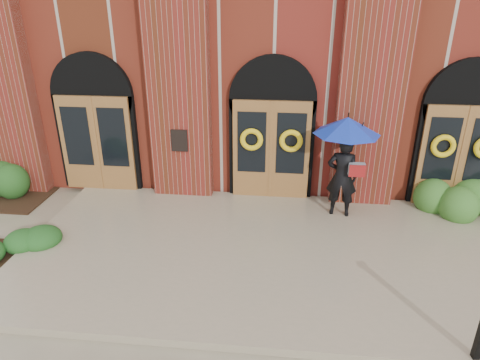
# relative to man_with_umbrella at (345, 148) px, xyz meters

# --- Properties ---
(ground) EXTENTS (90.00, 90.00, 0.00)m
(ground) POSITION_rel_man_with_umbrella_xyz_m (-1.68, -1.90, -1.81)
(ground) COLOR gray
(ground) RESTS_ON ground
(landing) EXTENTS (10.00, 5.30, 0.15)m
(landing) POSITION_rel_man_with_umbrella_xyz_m (-1.68, -1.75, -1.73)
(landing) COLOR gray
(landing) RESTS_ON ground
(church_building) EXTENTS (16.20, 12.53, 7.00)m
(church_building) POSITION_rel_man_with_umbrella_xyz_m (-1.68, 6.89, 1.70)
(church_building) COLOR maroon
(church_building) RESTS_ON ground
(man_with_umbrella) EXTENTS (1.67, 1.67, 2.37)m
(man_with_umbrella) POSITION_rel_man_with_umbrella_xyz_m (0.00, 0.00, 0.00)
(man_with_umbrella) COLOR black
(man_with_umbrella) RESTS_ON landing
(hedge_front_left) EXTENTS (1.26, 1.08, 0.44)m
(hedge_front_left) POSITION_rel_man_with_umbrella_xyz_m (-6.82, -2.39, -1.58)
(hedge_front_left) COLOR #1C4919
(hedge_front_left) RESTS_ON ground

